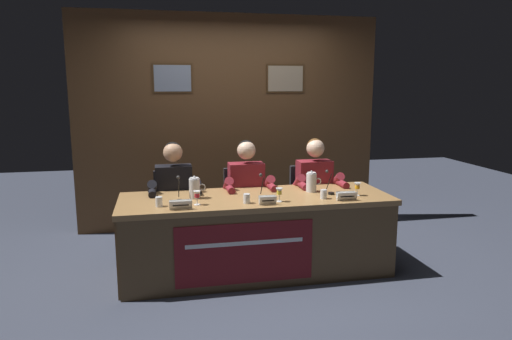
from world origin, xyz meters
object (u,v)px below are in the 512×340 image
Objects in this scene: panelist_left at (174,194)px; microphone_right at (330,186)px; conference_table at (258,224)px; nameplate_right at (347,196)px; chair_right at (310,208)px; water_pitcher_left_side at (195,188)px; water_cup_center at (247,199)px; chair_left at (175,215)px; nameplate_left at (181,205)px; juice_glass_left at (197,195)px; nameplate_center at (268,200)px; water_cup_right at (324,195)px; juice_glass_center at (279,192)px; water_pitcher_right_side at (312,182)px; microphone_left at (179,193)px; panelist_right at (316,187)px; chair_center at (244,211)px; water_cup_left at (159,202)px; microphone_center at (263,190)px; panelist_center at (248,191)px; juice_glass_right at (357,187)px.

microphone_right is (1.45, -0.45, 0.11)m from panelist_left.
conference_table is 13.46× the size of nameplate_right.
chair_right is 1.48m from water_pitcher_left_side.
water_cup_center is at bearing 174.72° from nameplate_right.
chair_left is 4.66× the size of nameplate_left.
panelist_left is 0.89m from water_cup_center.
juice_glass_left is 1.29m from microphone_right.
nameplate_center is at bearing -79.76° from conference_table.
conference_table is 29.63× the size of water_cup_right.
water_cup_center is at bearing 179.76° from juice_glass_center.
water_pitcher_right_side is at bearing 143.34° from microphone_right.
panelist_right is (1.45, 0.45, -0.11)m from microphone_left.
chair_center is (0.56, 0.81, -0.40)m from juice_glass_left.
juice_glass_center is (1.05, -0.05, 0.05)m from water_cup_left.
water_pitcher_right_side is at bearing -43.31° from chair_center.
microphone_center is (0.18, 0.16, 0.04)m from water_cup_center.
panelist_center reaches higher than nameplate_left.
panelist_left is at bearing 147.91° from microphone_center.
conference_table is 29.63× the size of water_cup_center.
water_pitcher_left_side is at bearing 36.41° from water_cup_left.
water_pitcher_right_side is at bearing 24.17° from water_cup_center.
panelist_left reaches higher than water_cup_left.
microphone_left is 0.76m from microphone_center.
conference_table is 0.56m from panelist_center.
panelist_left is 9.74× the size of juice_glass_right.
microphone_right reaches higher than chair_right.
chair_left is 4.19× the size of water_pitcher_left_side.
juice_glass_left reaches higher than nameplate_right.
panelist_center is 5.59× the size of microphone_center.
microphone_right reaches higher than nameplate_center.
juice_glass_center is at bearing -174.84° from juice_glass_right.
juice_glass_right is at bearing -39.87° from chair_center.
juice_glass_right is (1.83, 0.02, 0.05)m from water_cup_left.
microphone_left is at bearing -87.55° from chair_left.
nameplate_left is at bearing -90.11° from microphone_left.
microphone_left is 0.18× the size of panelist_center.
microphone_center is 0.86m from panelist_right.
juice_glass_left reaches higher than water_cup_center.
chair_right is 4.71× the size of nameplate_right.
chair_right is 0.34m from panelist_right.
panelist_right is at bearing 108.63° from juice_glass_right.
panelist_center reaches higher than water_pitcher_right_side.
juice_glass_left reaches higher than water_cup_right.
nameplate_right is at bearing -43.80° from panelist_center.
conference_table is at bearing -90.30° from chair_center.
chair_right reaches higher than nameplate_center.
panelist_center is at bearing 132.62° from water_cup_right.
water_pitcher_right_side is at bearing -116.92° from panelist_right.
microphone_right is at bearing 3.95° from microphone_center.
juice_glass_right is (1.65, -0.13, 0.01)m from microphone_left.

